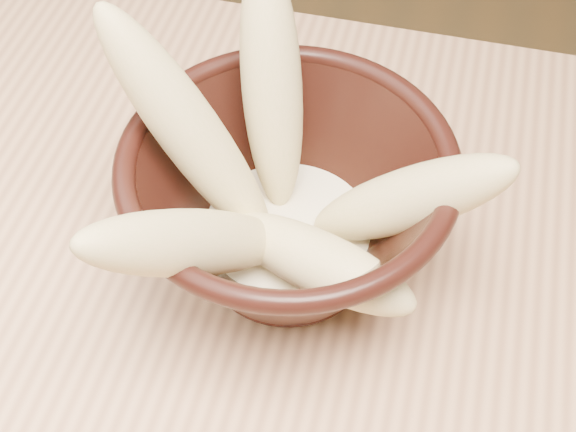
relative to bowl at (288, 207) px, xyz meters
name	(u,v)px	position (x,y,z in m)	size (l,w,h in m)	color
bowl	(288,207)	(0.00, 0.00, 0.00)	(0.21, 0.21, 0.11)	black
milk_puddle	(288,233)	(0.00, 0.00, -0.03)	(0.12, 0.12, 0.02)	#FFF4CD
banana_upright	(272,86)	(-0.02, 0.05, 0.05)	(0.04, 0.04, 0.16)	#CDC379
banana_left	(189,130)	(-0.06, 0.00, 0.05)	(0.04, 0.04, 0.18)	#CDC379
banana_right	(408,200)	(0.07, 0.00, 0.02)	(0.04, 0.04, 0.14)	#CDC379
banana_across	(319,262)	(0.03, -0.04, 0.00)	(0.04, 0.04, 0.13)	#CDC379
banana_front	(195,243)	(-0.04, -0.06, 0.03)	(0.04, 0.04, 0.17)	#CDC379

